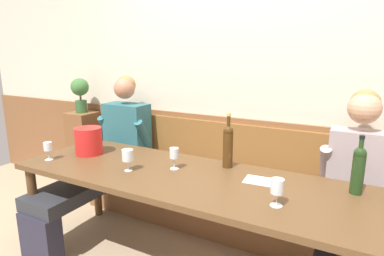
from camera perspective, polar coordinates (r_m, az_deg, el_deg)
The scene contains 16 objects.
room_wall_back at distance 2.88m, azimuth 8.30°, elevation 10.08°, with size 6.80×0.08×2.80m, color beige.
wood_wainscot_panel at distance 3.02m, azimuth 7.37°, elevation -7.42°, with size 6.80×0.03×0.99m, color brown.
wall_bench at distance 2.92m, azimuth 5.72°, elevation -12.63°, with size 2.82×0.42×0.94m.
dining_table at distance 2.22m, azimuth -0.74°, elevation -10.22°, with size 2.52×0.81×0.74m.
person_center_right_seat at distance 3.07m, azimuth -15.01°, elevation -4.39°, with size 0.54×1.23×1.34m.
person_left_seat at distance 2.28m, azimuth 26.62°, elevation -11.83°, with size 0.49×1.23×1.31m.
ice_bucket at distance 2.74m, azimuth -17.85°, elevation -2.18°, with size 0.22×0.22×0.22m, color red.
wine_bottle_clear_water at distance 2.11m, azimuth 27.38°, elevation -6.39°, with size 0.07×0.07×0.35m.
wine_bottle_amber_mid at distance 2.31m, azimuth 6.39°, elevation -2.96°, with size 0.07×0.07×0.40m.
wine_glass_mid_left at distance 2.70m, azimuth -24.16°, elevation -3.17°, with size 0.06×0.06×0.14m.
wine_glass_left_end at distance 2.28m, azimuth -11.33°, elevation -4.81°, with size 0.08×0.08×0.16m.
wine_glass_by_bottle at distance 2.28m, azimuth -3.18°, elevation -4.69°, with size 0.06×0.06×0.15m.
wine_glass_center_front at distance 1.80m, azimuth 14.86°, elevation -10.21°, with size 0.07×0.07×0.15m.
tasting_sheet_left_guest at distance 2.15m, azimuth 12.09°, elevation -9.14°, with size 0.21×0.15×0.00m, color white.
corner_pedestal at distance 3.82m, azimuth -18.44°, elevation -4.13°, with size 0.28×0.28×0.91m, color brown.
potted_plant at distance 3.68m, azimuth -19.21°, elevation 6.12°, with size 0.19×0.19×0.37m.
Camera 1 is at (0.99, -1.61, 1.55)m, focal length 30.11 mm.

